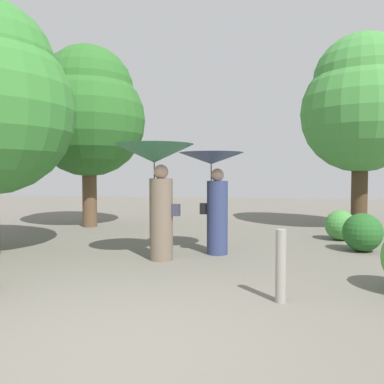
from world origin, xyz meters
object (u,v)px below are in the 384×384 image
tree_near_right (361,103)px  path_marker_post (281,266)px  person_right (214,182)px  person_left (156,172)px  tree_mid_left (89,111)px

tree_near_right → path_marker_post: 7.27m
person_right → tree_near_right: bearing=-39.1°
path_marker_post → person_right: bearing=113.1°
person_left → person_right: bearing=-51.9°
tree_near_right → tree_mid_left: (-7.20, -0.76, -0.12)m
tree_near_right → person_right: bearing=-132.2°
person_right → tree_mid_left: 5.17m
person_left → person_right: (0.90, 0.63, -0.18)m
tree_near_right → path_marker_post: size_ratio=6.05×
person_left → person_right: size_ratio=1.06×
person_right → person_left: bearing=128.1°
person_left → tree_near_right: size_ratio=0.39×
tree_near_right → tree_mid_left: 7.24m
person_right → path_marker_post: 2.87m
person_left → path_marker_post: size_ratio=2.34×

